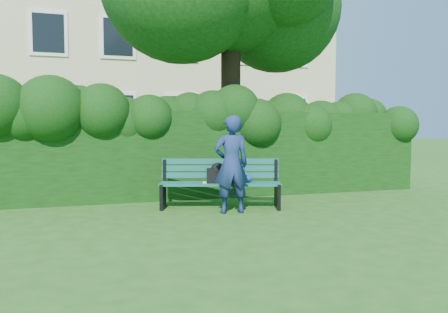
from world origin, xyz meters
name	(u,v)px	position (x,y,z in m)	size (l,w,h in m)	color
ground	(235,215)	(0.00, 0.00, 0.00)	(80.00, 80.00, 0.00)	#275117
apartment_building	(139,30)	(0.00, 13.99, 6.00)	(16.00, 8.08, 12.00)	beige
hedge	(202,154)	(0.00, 2.20, 0.90)	(10.00, 1.00, 1.80)	black
park_bench	(224,181)	(0.02, 0.69, 0.50)	(2.24, 1.16, 0.89)	#10514F
man_reading	(231,164)	(0.01, 0.21, 0.84)	(0.61, 0.40, 1.68)	navy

